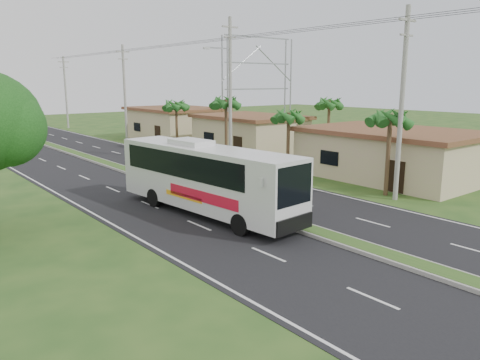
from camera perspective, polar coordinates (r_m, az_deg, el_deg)
ground at (r=21.58m, az=10.40°, el=-6.88°), size 180.00×180.00×0.00m
road_asphalt at (r=37.33m, az=-13.45°, el=0.98°), size 14.00×160.00×0.02m
median_strip at (r=37.32m, az=-13.45°, el=1.12°), size 1.20×160.00×0.18m
lane_edge_left at (r=35.07m, az=-23.35°, el=-0.39°), size 0.12×160.00×0.01m
lane_edge_right at (r=40.60m, az=-4.90°, el=2.12°), size 0.12×160.00×0.01m
shop_near at (r=35.67m, az=18.00°, el=3.11°), size 8.60×12.60×3.52m
shop_mid at (r=46.28m, az=1.20°, el=5.68°), size 7.60×10.60×3.67m
shop_far at (r=57.65m, az=-7.85°, el=6.88°), size 8.60×11.60×3.82m
palm_verge_a at (r=29.55m, az=17.87°, el=7.20°), size 2.40×2.40×5.45m
palm_verge_b at (r=35.60m, az=5.95°, el=7.79°), size 2.40×2.40×5.05m
palm_verge_c at (r=40.46m, az=-1.73°, el=9.42°), size 2.40×2.40×5.85m
palm_verge_d at (r=48.21m, az=-7.80°, el=9.04°), size 2.40×2.40×5.25m
palm_behind_shop at (r=43.54m, az=10.84°, el=9.14°), size 2.40×2.40×5.65m
utility_pole_a at (r=28.54m, az=19.11°, el=8.85°), size 1.60×0.28×11.00m
utility_pole_b at (r=39.43m, az=-1.23°, el=11.01°), size 3.20×0.28×12.00m
utility_pole_c at (r=56.62m, az=-13.88°, el=10.36°), size 1.60×0.28×11.00m
utility_pole_d at (r=75.20m, az=-20.48°, el=10.07°), size 1.60×0.28×10.50m
billboard_lattice at (r=57.29m, az=2.22°, el=11.85°), size 10.18×1.18×12.07m
coach_bus_main at (r=24.41m, az=-4.27°, el=0.65°), size 3.50×12.11×3.86m
motorcyclist at (r=28.95m, az=-4.88°, el=-0.06°), size 1.61×0.68×2.33m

